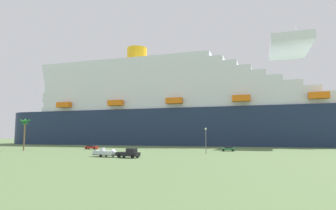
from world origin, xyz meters
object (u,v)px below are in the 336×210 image
at_px(small_boat_on_trailer, 107,153).
at_px(parked_car_green_wagon, 228,149).
at_px(palm_tree, 25,124).
at_px(pickup_truck, 129,153).
at_px(street_lamp, 206,137).
at_px(parked_car_red_hatchback, 91,147).
at_px(cruise_ship, 176,110).

bearing_deg(small_boat_on_trailer, parked_car_green_wagon, 49.56).
distance_m(small_boat_on_trailer, palm_tree, 44.98).
height_order(pickup_truck, street_lamp, street_lamp).
bearing_deg(pickup_truck, parked_car_red_hatchback, 128.82).
bearing_deg(small_boat_on_trailer, parked_car_red_hatchback, 123.34).
height_order(cruise_ship, small_boat_on_trailer, cruise_ship).
xyz_separation_m(pickup_truck, palm_tree, (-45.93, 21.06, 7.82)).
height_order(pickup_truck, parked_car_red_hatchback, pickup_truck).
bearing_deg(cruise_ship, parked_car_green_wagon, -62.53).
bearing_deg(pickup_truck, street_lamp, 49.00).
bearing_deg(pickup_truck, parked_car_green_wagon, 57.75).
relative_size(cruise_ship, parked_car_red_hatchback, 46.24).
bearing_deg(parked_car_green_wagon, pickup_truck, -122.25).
bearing_deg(small_boat_on_trailer, palm_tree, 153.78).
relative_size(parked_car_red_hatchback, parked_car_green_wagon, 1.07).
bearing_deg(pickup_truck, small_boat_on_trailer, 166.45).
xyz_separation_m(small_boat_on_trailer, street_lamp, (21.98, 16.65, 3.83)).
bearing_deg(cruise_ship, parked_car_red_hatchback, -110.01).
relative_size(small_boat_on_trailer, parked_car_red_hatchback, 1.64).
xyz_separation_m(cruise_ship, small_boat_on_trailer, (2.23, -89.54, -17.74)).
height_order(cruise_ship, palm_tree, cruise_ship).
bearing_deg(pickup_truck, cruise_ship, 95.29).
relative_size(pickup_truck, small_boat_on_trailer, 0.76).
bearing_deg(parked_car_red_hatchback, cruise_ship, 69.99).
xyz_separation_m(small_boat_on_trailer, parked_car_red_hatchback, (-22.42, 34.08, -0.13)).
xyz_separation_m(parked_car_red_hatchback, parked_car_green_wagon, (49.95, -1.78, -0.00)).
distance_m(street_lamp, parked_car_green_wagon, 17.07).
height_order(palm_tree, parked_car_red_hatchback, palm_tree).
relative_size(small_boat_on_trailer, palm_tree, 0.72).
height_order(small_boat_on_trailer, parked_car_red_hatchback, small_boat_on_trailer).
bearing_deg(parked_car_green_wagon, small_boat_on_trailer, -130.44).
relative_size(street_lamp, parked_car_green_wagon, 1.63).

